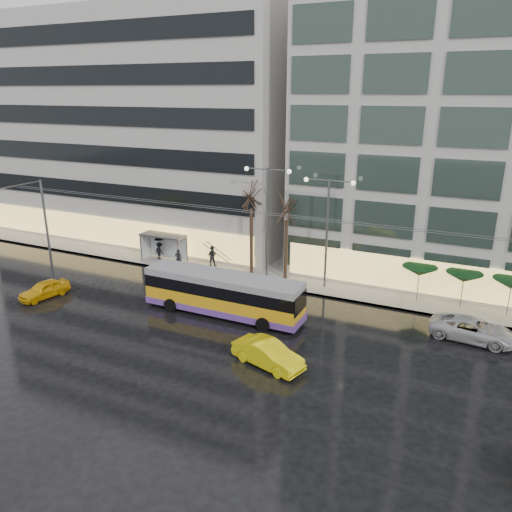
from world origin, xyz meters
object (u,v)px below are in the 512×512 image
Objects in this scene: trolleybus at (223,295)px; bus_shelter at (161,241)px; taxi_a at (44,289)px; street_lamp_near at (267,208)px.

trolleybus is 2.73× the size of bus_shelter.
bus_shelter is (-10.45, 7.52, 0.53)m from trolleybus.
taxi_a is at bearing -167.10° from trolleybus.
street_lamp_near reaches higher than bus_shelter.
trolleybus is at bearing 25.43° from taxi_a.
trolleybus reaches higher than taxi_a.
trolleybus is 8.89m from street_lamp_near.
trolleybus reaches higher than bus_shelter.
trolleybus is 14.01m from taxi_a.
bus_shelter reaches higher than taxi_a.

